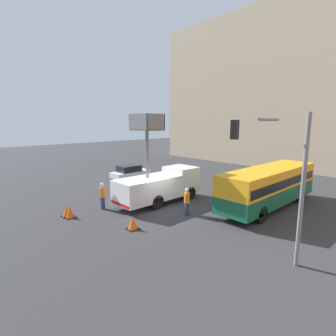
{
  "coord_description": "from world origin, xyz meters",
  "views": [
    {
      "loc": [
        13.3,
        -11.89,
        6.21
      ],
      "look_at": [
        -1.47,
        1.84,
        2.61
      ],
      "focal_mm": 28.0,
      "sensor_mm": 36.0,
      "label": 1
    }
  ],
  "objects_px": {
    "road_worker_near_truck": "(102,196)",
    "traffic_light_pole": "(278,164)",
    "city_bus": "(269,184)",
    "traffic_cone_near_truck": "(70,212)",
    "utility_truck": "(160,184)",
    "traffic_cone_far_side": "(133,223)",
    "road_worker_directing": "(187,202)",
    "traffic_cone_mid_road": "(67,211)",
    "parked_car_curbside": "(130,172)"
  },
  "relations": [
    {
      "from": "traffic_light_pole",
      "to": "road_worker_directing",
      "type": "relative_size",
      "value": 3.55
    },
    {
      "from": "parked_car_curbside",
      "to": "road_worker_directing",
      "type": "bearing_deg",
      "value": -17.27
    },
    {
      "from": "city_bus",
      "to": "traffic_cone_far_side",
      "type": "height_order",
      "value": "city_bus"
    },
    {
      "from": "city_bus",
      "to": "road_worker_directing",
      "type": "bearing_deg",
      "value": 137.23
    },
    {
      "from": "city_bus",
      "to": "traffic_cone_mid_road",
      "type": "relative_size",
      "value": 13.06
    },
    {
      "from": "road_worker_near_truck",
      "to": "road_worker_directing",
      "type": "xyz_separation_m",
      "value": [
        4.92,
        3.54,
        -0.05
      ]
    },
    {
      "from": "utility_truck",
      "to": "road_worker_directing",
      "type": "height_order",
      "value": "utility_truck"
    },
    {
      "from": "city_bus",
      "to": "traffic_cone_far_side",
      "type": "relative_size",
      "value": 12.67
    },
    {
      "from": "traffic_light_pole",
      "to": "road_worker_near_truck",
      "type": "relative_size",
      "value": 3.39
    },
    {
      "from": "road_worker_near_truck",
      "to": "traffic_cone_near_truck",
      "type": "distance_m",
      "value": 2.5
    },
    {
      "from": "traffic_cone_near_truck",
      "to": "city_bus",
      "type": "bearing_deg",
      "value": 55.7
    },
    {
      "from": "road_worker_near_truck",
      "to": "traffic_cone_mid_road",
      "type": "height_order",
      "value": "road_worker_near_truck"
    },
    {
      "from": "utility_truck",
      "to": "traffic_light_pole",
      "type": "relative_size",
      "value": 1.06
    },
    {
      "from": "traffic_cone_near_truck",
      "to": "parked_car_curbside",
      "type": "xyz_separation_m",
      "value": [
        -7.07,
        9.67,
        0.39
      ]
    },
    {
      "from": "road_worker_near_truck",
      "to": "traffic_cone_far_side",
      "type": "bearing_deg",
      "value": 1.8
    },
    {
      "from": "traffic_light_pole",
      "to": "parked_car_curbside",
      "type": "relative_size",
      "value": 1.56
    },
    {
      "from": "traffic_light_pole",
      "to": "traffic_cone_mid_road",
      "type": "xyz_separation_m",
      "value": [
        -11.72,
        -4.72,
        -4.04
      ]
    },
    {
      "from": "road_worker_near_truck",
      "to": "parked_car_curbside",
      "type": "height_order",
      "value": "road_worker_near_truck"
    },
    {
      "from": "traffic_light_pole",
      "to": "road_worker_near_truck",
      "type": "height_order",
      "value": "traffic_light_pole"
    },
    {
      "from": "traffic_light_pole",
      "to": "traffic_cone_far_side",
      "type": "relative_size",
      "value": 8.29
    },
    {
      "from": "utility_truck",
      "to": "city_bus",
      "type": "relative_size",
      "value": 0.69
    },
    {
      "from": "utility_truck",
      "to": "road_worker_near_truck",
      "type": "height_order",
      "value": "utility_truck"
    },
    {
      "from": "utility_truck",
      "to": "road_worker_directing",
      "type": "distance_m",
      "value": 3.39
    },
    {
      "from": "utility_truck",
      "to": "traffic_cone_near_truck",
      "type": "distance_m",
      "value": 6.73
    },
    {
      "from": "road_worker_near_truck",
      "to": "traffic_cone_far_side",
      "type": "xyz_separation_m",
      "value": [
        4.39,
        -0.51,
        -0.61
      ]
    },
    {
      "from": "traffic_cone_mid_road",
      "to": "traffic_cone_near_truck",
      "type": "bearing_deg",
      "value": 11.96
    },
    {
      "from": "road_worker_directing",
      "to": "city_bus",
      "type": "bearing_deg",
      "value": -111.42
    },
    {
      "from": "traffic_light_pole",
      "to": "road_worker_directing",
      "type": "distance_m",
      "value": 7.51
    },
    {
      "from": "utility_truck",
      "to": "traffic_cone_mid_road",
      "type": "height_order",
      "value": "utility_truck"
    },
    {
      "from": "road_worker_near_truck",
      "to": "traffic_light_pole",
      "type": "bearing_deg",
      "value": 19.38
    },
    {
      "from": "utility_truck",
      "to": "road_worker_directing",
      "type": "relative_size",
      "value": 3.76
    },
    {
      "from": "traffic_cone_near_truck",
      "to": "utility_truck",
      "type": "bearing_deg",
      "value": 76.58
    },
    {
      "from": "city_bus",
      "to": "traffic_cone_near_truck",
      "type": "relative_size",
      "value": 12.89
    },
    {
      "from": "traffic_light_pole",
      "to": "road_worker_directing",
      "type": "height_order",
      "value": "traffic_light_pole"
    },
    {
      "from": "traffic_cone_near_truck",
      "to": "traffic_cone_far_side",
      "type": "bearing_deg",
      "value": 23.9
    },
    {
      "from": "parked_car_curbside",
      "to": "road_worker_near_truck",
      "type": "bearing_deg",
      "value": -45.99
    },
    {
      "from": "road_worker_near_truck",
      "to": "traffic_cone_mid_road",
      "type": "relative_size",
      "value": 2.52
    },
    {
      "from": "road_worker_near_truck",
      "to": "traffic_cone_mid_road",
      "type": "distance_m",
      "value": 2.59
    },
    {
      "from": "road_worker_near_truck",
      "to": "utility_truck",
      "type": "bearing_deg",
      "value": 76.65
    },
    {
      "from": "traffic_cone_far_side",
      "to": "parked_car_curbside",
      "type": "distance_m",
      "value": 13.78
    },
    {
      "from": "city_bus",
      "to": "traffic_cone_near_truck",
      "type": "height_order",
      "value": "city_bus"
    },
    {
      "from": "utility_truck",
      "to": "road_worker_near_truck",
      "type": "bearing_deg",
      "value": -111.77
    },
    {
      "from": "road_worker_directing",
      "to": "traffic_cone_near_truck",
      "type": "bearing_deg",
      "value": 57.83
    },
    {
      "from": "traffic_light_pole",
      "to": "traffic_cone_near_truck",
      "type": "xyz_separation_m",
      "value": [
        -11.38,
        -4.64,
        -4.03
      ]
    },
    {
      "from": "traffic_light_pole",
      "to": "traffic_cone_far_side",
      "type": "height_order",
      "value": "traffic_light_pole"
    },
    {
      "from": "traffic_light_pole",
      "to": "traffic_cone_near_truck",
      "type": "relative_size",
      "value": 8.44
    },
    {
      "from": "city_bus",
      "to": "traffic_cone_mid_road",
      "type": "height_order",
      "value": "city_bus"
    },
    {
      "from": "road_worker_directing",
      "to": "traffic_cone_near_truck",
      "type": "xyz_separation_m",
      "value": [
        -4.85,
        -5.96,
        -0.56
      ]
    },
    {
      "from": "parked_car_curbside",
      "to": "traffic_cone_mid_road",
      "type": "bearing_deg",
      "value": -55.38
    },
    {
      "from": "road_worker_directing",
      "to": "parked_car_curbside",
      "type": "bearing_deg",
      "value": -10.32
    }
  ]
}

